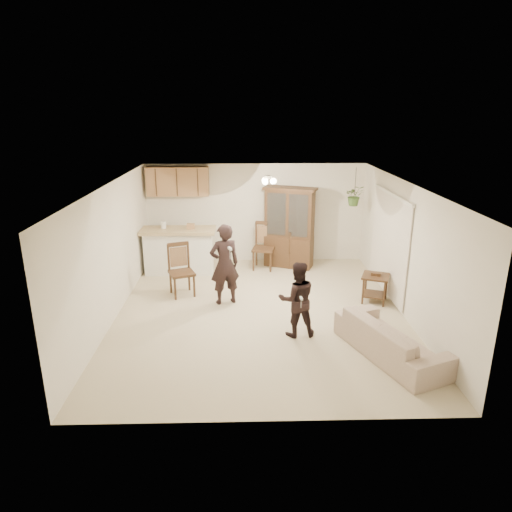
{
  "coord_description": "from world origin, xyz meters",
  "views": [
    {
      "loc": [
        -0.29,
        -8.11,
        3.8
      ],
      "look_at": [
        -0.06,
        0.4,
        1.03
      ],
      "focal_mm": 32.0,
      "sensor_mm": 36.0,
      "label": 1
    }
  ],
  "objects_px": {
    "child": "(297,299)",
    "chair_bar": "(182,281)",
    "china_hutch": "(289,228)",
    "chair_hutch_left": "(263,256)",
    "side_table": "(375,288)",
    "chair_hutch_right": "(292,256)",
    "sofa": "(391,335)",
    "adult": "(224,261)"
  },
  "relations": [
    {
      "from": "chair_hutch_right",
      "to": "chair_hutch_left",
      "type": "bearing_deg",
      "value": -9.35
    },
    {
      "from": "china_hutch",
      "to": "chair_bar",
      "type": "bearing_deg",
      "value": -121.66
    },
    {
      "from": "china_hutch",
      "to": "chair_hutch_right",
      "type": "distance_m",
      "value": 0.72
    },
    {
      "from": "sofa",
      "to": "chair_hutch_left",
      "type": "bearing_deg",
      "value": 1.86
    },
    {
      "from": "adult",
      "to": "sofa",
      "type": "bearing_deg",
      "value": 122.52
    },
    {
      "from": "adult",
      "to": "china_hutch",
      "type": "height_order",
      "value": "china_hutch"
    },
    {
      "from": "chair_hutch_left",
      "to": "sofa",
      "type": "bearing_deg",
      "value": -54.59
    },
    {
      "from": "china_hutch",
      "to": "child",
      "type": "bearing_deg",
      "value": -71.89
    },
    {
      "from": "chair_bar",
      "to": "child",
      "type": "bearing_deg",
      "value": -61.39
    },
    {
      "from": "chair_hutch_left",
      "to": "chair_hutch_right",
      "type": "xyz_separation_m",
      "value": [
        0.72,
        0.19,
        -0.06
      ]
    },
    {
      "from": "adult",
      "to": "child",
      "type": "height_order",
      "value": "adult"
    },
    {
      "from": "side_table",
      "to": "chair_hutch_left",
      "type": "relative_size",
      "value": 0.59
    },
    {
      "from": "adult",
      "to": "chair_bar",
      "type": "height_order",
      "value": "adult"
    },
    {
      "from": "adult",
      "to": "chair_hutch_right",
      "type": "distance_m",
      "value": 2.83
    },
    {
      "from": "chair_hutch_left",
      "to": "child",
      "type": "bearing_deg",
      "value": -71.25
    },
    {
      "from": "child",
      "to": "chair_hutch_right",
      "type": "height_order",
      "value": "child"
    },
    {
      "from": "china_hutch",
      "to": "chair_hutch_left",
      "type": "bearing_deg",
      "value": -141.36
    },
    {
      "from": "side_table",
      "to": "chair_hutch_right",
      "type": "bearing_deg",
      "value": 122.83
    },
    {
      "from": "child",
      "to": "side_table",
      "type": "bearing_deg",
      "value": -147.27
    },
    {
      "from": "side_table",
      "to": "chair_bar",
      "type": "relative_size",
      "value": 0.61
    },
    {
      "from": "child",
      "to": "chair_hutch_left",
      "type": "bearing_deg",
      "value": -88.63
    },
    {
      "from": "sofa",
      "to": "china_hutch",
      "type": "bearing_deg",
      "value": -6.56
    },
    {
      "from": "sofa",
      "to": "chair_bar",
      "type": "height_order",
      "value": "chair_bar"
    },
    {
      "from": "chair_bar",
      "to": "sofa",
      "type": "bearing_deg",
      "value": -57.0
    },
    {
      "from": "child",
      "to": "china_hutch",
      "type": "relative_size",
      "value": 0.68
    },
    {
      "from": "child",
      "to": "chair_bar",
      "type": "xyz_separation_m",
      "value": [
        -2.22,
        1.86,
        -0.36
      ]
    },
    {
      "from": "sofa",
      "to": "chair_hutch_left",
      "type": "relative_size",
      "value": 1.62
    },
    {
      "from": "china_hutch",
      "to": "chair_hutch_left",
      "type": "xyz_separation_m",
      "value": [
        -0.65,
        -0.2,
        -0.66
      ]
    },
    {
      "from": "chair_hutch_left",
      "to": "adult",
      "type": "bearing_deg",
      "value": -101.04
    },
    {
      "from": "child",
      "to": "chair_hutch_left",
      "type": "relative_size",
      "value": 1.17
    },
    {
      "from": "sofa",
      "to": "chair_hutch_right",
      "type": "height_order",
      "value": "chair_hutch_right"
    },
    {
      "from": "china_hutch",
      "to": "chair_hutch_right",
      "type": "relative_size",
      "value": 2.13
    },
    {
      "from": "sofa",
      "to": "chair_bar",
      "type": "distance_m",
      "value": 4.49
    },
    {
      "from": "child",
      "to": "sofa",
      "type": "bearing_deg",
      "value": 146.68
    },
    {
      "from": "sofa",
      "to": "adult",
      "type": "distance_m",
      "value": 3.53
    },
    {
      "from": "china_hutch",
      "to": "chair_bar",
      "type": "height_order",
      "value": "china_hutch"
    },
    {
      "from": "child",
      "to": "chair_hutch_left",
      "type": "distance_m",
      "value": 3.53
    },
    {
      "from": "adult",
      "to": "chair_hutch_left",
      "type": "xyz_separation_m",
      "value": [
        0.87,
        2.06,
        -0.57
      ]
    },
    {
      "from": "side_table",
      "to": "chair_hutch_right",
      "type": "height_order",
      "value": "chair_hutch_right"
    },
    {
      "from": "chair_bar",
      "to": "chair_hutch_right",
      "type": "distance_m",
      "value": 3.1
    },
    {
      "from": "china_hutch",
      "to": "chair_bar",
      "type": "xyz_separation_m",
      "value": [
        -2.44,
        -1.83,
        -0.67
      ]
    },
    {
      "from": "sofa",
      "to": "chair_hutch_right",
      "type": "xyz_separation_m",
      "value": [
        -1.13,
        4.43,
        -0.1
      ]
    }
  ]
}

